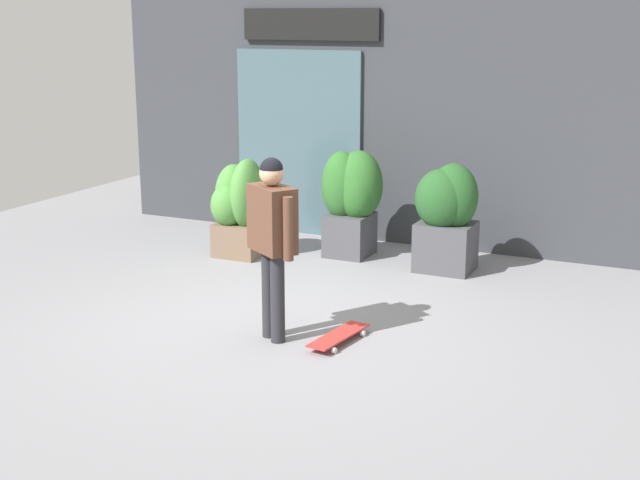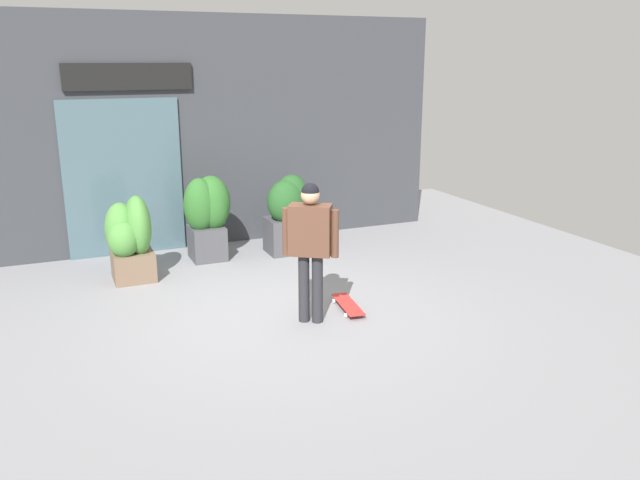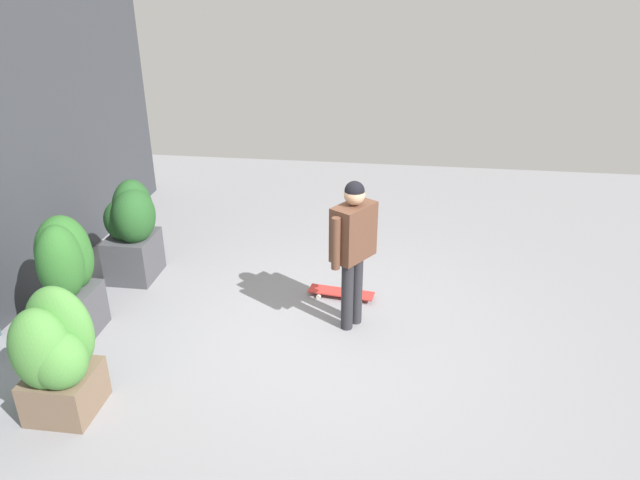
{
  "view_description": "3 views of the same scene",
  "coord_description": "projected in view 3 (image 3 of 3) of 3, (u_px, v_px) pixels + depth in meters",
  "views": [
    {
      "loc": [
        3.79,
        -7.0,
        2.86
      ],
      "look_at": [
        0.51,
        0.0,
        0.87
      ],
      "focal_mm": 49.21,
      "sensor_mm": 36.0,
      "label": 1
    },
    {
      "loc": [
        -2.52,
        -7.03,
        3.01
      ],
      "look_at": [
        0.51,
        0.0,
        0.87
      ],
      "focal_mm": 36.57,
      "sensor_mm": 36.0,
      "label": 2
    },
    {
      "loc": [
        -5.32,
        -0.79,
        3.63
      ],
      "look_at": [
        0.51,
        0.0,
        0.87
      ],
      "focal_mm": 33.42,
      "sensor_mm": 36.0,
      "label": 3
    }
  ],
  "objects": [
    {
      "name": "planter_box_left",
      "position": [
        55.0,
        355.0,
        5.03
      ],
      "size": [
        0.62,
        0.63,
        1.2
      ],
      "color": "brown",
      "rests_on": "ground_plane"
    },
    {
      "name": "planter_box_mid",
      "position": [
        132.0,
        226.0,
        7.27
      ],
      "size": [
        0.7,
        0.63,
        1.26
      ],
      "color": "#47474C",
      "rests_on": "ground_plane"
    },
    {
      "name": "skateboard",
      "position": [
        341.0,
        293.0,
        7.06
      ],
      "size": [
        0.33,
        0.8,
        0.08
      ],
      "rotation": [
        0.0,
        0.0,
        1.43
      ],
      "color": "red",
      "rests_on": "ground_plane"
    },
    {
      "name": "planter_box_right",
      "position": [
        66.0,
        268.0,
        6.17
      ],
      "size": [
        0.73,
        0.59,
        1.3
      ],
      "color": "#47474C",
      "rests_on": "ground_plane"
    },
    {
      "name": "ground_plane",
      "position": [
        314.0,
        333.0,
        6.41
      ],
      "size": [
        12.0,
        12.0,
        0.0
      ],
      "primitive_type": "plane",
      "color": "gray"
    },
    {
      "name": "skateboarder",
      "position": [
        353.0,
        240.0,
        6.12
      ],
      "size": [
        0.57,
        0.48,
        1.67
      ],
      "rotation": [
        0.0,
        0.0,
        0.99
      ],
      "color": "#28282D",
      "rests_on": "ground_plane"
    }
  ]
}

